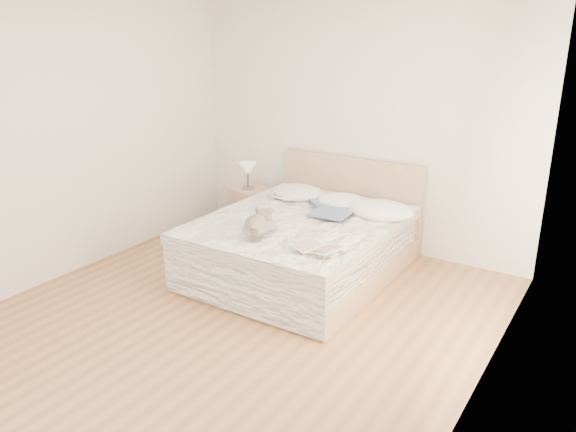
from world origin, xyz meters
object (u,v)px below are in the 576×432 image
object	(u,v)px
bed	(304,244)
photo_book	(286,197)
childrens_book	(317,248)
teddy_bear	(256,231)
nightstand	(251,211)
table_lamp	(248,170)

from	to	relation	value
bed	photo_book	size ratio (longest dim) A/B	7.36
photo_book	childrens_book	distance (m)	1.49
photo_book	teddy_bear	bearing A→B (deg)	-84.73
childrens_book	teddy_bear	world-z (taller)	teddy_bear
bed	nightstand	size ratio (longest dim) A/B	3.83
photo_book	nightstand	bearing A→B (deg)	144.34
table_lamp	photo_book	world-z (taller)	table_lamp
nightstand	photo_book	bearing A→B (deg)	-21.67
nightstand	teddy_bear	size ratio (longest dim) A/B	1.59
photo_book	bed	bearing A→B (deg)	-52.13
bed	photo_book	xyz separation A→B (m)	(-0.46, 0.36, 0.32)
childrens_book	table_lamp	bearing A→B (deg)	155.35
teddy_bear	bed	bearing A→B (deg)	67.18
photo_book	teddy_bear	size ratio (longest dim) A/B	0.83
table_lamp	childrens_book	size ratio (longest dim) A/B	0.80
nightstand	photo_book	distance (m)	0.79
bed	table_lamp	world-z (taller)	bed
teddy_bear	table_lamp	bearing A→B (deg)	112.78
childrens_book	teddy_bear	distance (m)	0.64
teddy_bear	nightstand	bearing A→B (deg)	111.69
table_lamp	nightstand	bearing A→B (deg)	50.72
photo_book	childrens_book	xyz separation A→B (m)	(1.02, -1.09, 0.00)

